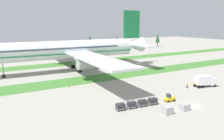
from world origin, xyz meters
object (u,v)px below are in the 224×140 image
cargo_dolly_lead (153,101)px  ground_crew_loader (187,85)px  ground_crew_marshaller (195,84)px  cargo_dolly_fourth (120,106)px  uld_container_0 (168,110)px  cargo_dolly_second (142,102)px  uld_container_1 (185,107)px  taxiway_marker_1 (129,78)px  airliner (70,49)px  catering_truck (206,81)px  cargo_dolly_third (132,104)px  taxiway_marker_0 (69,87)px  baggage_tug (170,98)px

cargo_dolly_lead → ground_crew_loader: bearing=111.9°
cargo_dolly_lead → ground_crew_marshaller: (20.80, 5.11, 0.03)m
cargo_dolly_fourth → uld_container_0: uld_container_0 is taller
cargo_dolly_second → uld_container_1: 9.42m
taxiway_marker_1 → airliner: bearing=121.4°
ground_crew_marshaller → ground_crew_loader: size_ratio=1.00×
airliner → cargo_dolly_lead: bearing=-172.8°
airliner → catering_truck: (27.64, -42.78, -6.84)m
airliner → cargo_dolly_second: bearing=-176.4°
cargo_dolly_lead → taxiway_marker_1: 26.10m
cargo_dolly_third → ground_crew_loader: bearing=106.8°
cargo_dolly_fourth → taxiway_marker_0: bearing=-164.9°
cargo_dolly_second → taxiway_marker_0: cargo_dolly_second is taller
uld_container_0 → taxiway_marker_0: (-11.49, 29.59, -0.56)m
ground_crew_loader → cargo_dolly_fourth: bearing=9.2°
taxiway_marker_0 → cargo_dolly_lead: bearing=-61.5°
cargo_dolly_third → taxiway_marker_0: (-6.88, 22.84, -0.62)m
taxiway_marker_0 → cargo_dolly_third: bearing=-73.2°
uld_container_1 → baggage_tug: bearing=77.1°
cargo_dolly_second → cargo_dolly_third: bearing=-90.0°
baggage_tug → catering_truck: bearing=107.6°
uld_container_0 → taxiway_marker_1: bearing=70.2°
cargo_dolly_third → taxiway_marker_0: bearing=-158.1°
cargo_dolly_third → cargo_dolly_lead: bearing=90.0°
baggage_tug → ground_crew_marshaller: baggage_tug is taller
cargo_dolly_lead → taxiway_marker_1: (9.78, 24.20, -0.68)m
airliner → uld_container_1: 54.15m
cargo_dolly_fourth → ground_crew_loader: 26.90m
airliner → cargo_dolly_second: 46.90m
uld_container_1 → taxiway_marker_0: size_ratio=3.31×
cargo_dolly_third → uld_container_1: 11.75m
cargo_dolly_second → uld_container_0: 6.72m
airliner → uld_container_1: size_ratio=42.50×
catering_truck → ground_crew_marshaller: bearing=-100.5°
cargo_dolly_third → uld_container_0: uld_container_0 is taller
cargo_dolly_second → uld_container_1: bearing=48.8°
taxiway_marker_0 → taxiway_marker_1: 22.45m
cargo_dolly_third → taxiway_marker_0: size_ratio=3.85×
baggage_tug → catering_truck: 19.28m
cargo_dolly_third → taxiway_marker_1: cargo_dolly_third is taller
cargo_dolly_fourth → taxiway_marker_1: 29.82m
catering_truck → uld_container_0: 26.89m
airliner → cargo_dolly_lead: size_ratio=36.57×
uld_container_0 → cargo_dolly_second: bearing=104.9°
baggage_tug → cargo_dolly_second: baggage_tug is taller
cargo_dolly_fourth → catering_truck: (32.46, 2.93, 1.03)m
cargo_dolly_third → cargo_dolly_fourth: (-2.89, 0.26, 0.00)m
catering_truck → uld_container_0: size_ratio=3.66×
baggage_tug → taxiway_marker_1: baggage_tug is taller
uld_container_0 → cargo_dolly_third: bearing=124.3°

